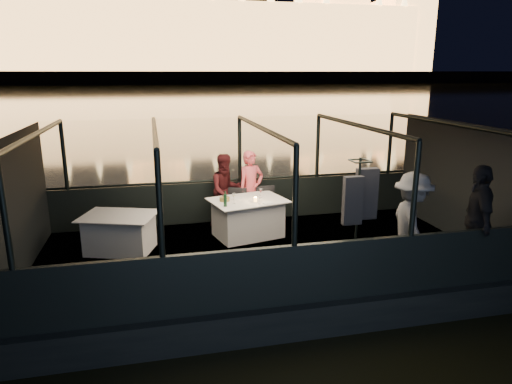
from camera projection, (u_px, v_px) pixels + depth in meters
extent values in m
plane|color=black|center=(160.00, 93.00, 84.01)|extent=(500.00, 500.00, 0.00)
cube|color=black|center=(261.00, 277.00, 8.58)|extent=(8.60, 4.40, 1.00)
cube|color=black|center=(261.00, 253.00, 8.46)|extent=(8.00, 4.00, 0.04)
cube|color=black|center=(240.00, 200.00, 10.22)|extent=(8.00, 0.08, 0.90)
cube|color=black|center=(294.00, 275.00, 6.45)|extent=(8.00, 0.08, 0.90)
cube|color=#423D33|center=(153.00, 78.00, 206.32)|extent=(400.00, 140.00, 6.00)
cube|color=silver|center=(248.00, 218.00, 9.19)|extent=(1.66, 1.36, 0.77)
cube|color=white|center=(120.00, 231.00, 8.42)|extent=(1.55, 1.33, 0.70)
cube|color=black|center=(239.00, 209.00, 9.58)|extent=(0.51, 0.51, 0.85)
cube|color=black|center=(267.00, 207.00, 9.71)|extent=(0.40, 0.40, 0.86)
imported|color=#E3525B|center=(251.00, 191.00, 9.82)|extent=(0.68, 0.55, 1.62)
imported|color=#3A1012|center=(226.00, 192.00, 9.74)|extent=(0.87, 0.74, 1.57)
imported|color=silver|center=(411.00, 225.00, 7.31)|extent=(0.85, 1.22, 1.73)
imported|color=black|center=(477.00, 225.00, 7.34)|extent=(0.86, 1.18, 1.84)
cylinder|color=#13361D|center=(225.00, 199.00, 8.60)|extent=(0.08, 0.08, 0.30)
cylinder|color=olive|center=(225.00, 199.00, 8.99)|extent=(0.21, 0.21, 0.08)
cylinder|color=#FFAA3F|center=(255.00, 200.00, 8.96)|extent=(0.07, 0.07, 0.09)
cylinder|color=white|center=(267.00, 203.00, 8.86)|extent=(0.25, 0.25, 0.01)
cylinder|color=white|center=(236.00, 198.00, 9.17)|extent=(0.30, 0.30, 0.01)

